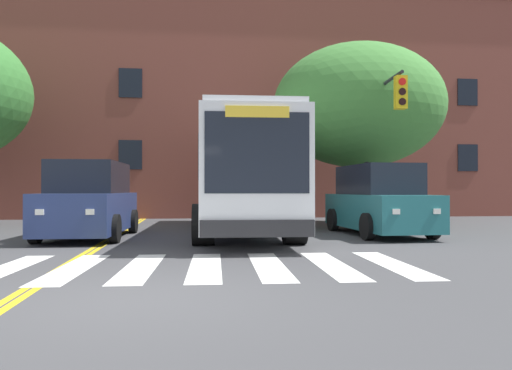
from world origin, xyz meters
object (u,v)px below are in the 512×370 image
at_px(city_bus, 241,176).
at_px(car_navy_near_lane, 90,202).
at_px(car_teal_far_lane, 378,202).
at_px(traffic_light_near_corner, 380,124).
at_px(street_tree_curbside_large, 358,106).
at_px(car_silver_behind_bus, 248,201).

bearing_deg(city_bus, car_navy_near_lane, -162.99).
height_order(car_teal_far_lane, traffic_light_near_corner, traffic_light_near_corner).
bearing_deg(traffic_light_near_corner, car_teal_far_lane, -113.56).
bearing_deg(city_bus, car_teal_far_lane, -19.89).
bearing_deg(street_tree_curbside_large, car_silver_behind_bus, 119.45).
bearing_deg(traffic_light_near_corner, car_silver_behind_bus, 111.01).
xyz_separation_m(car_navy_near_lane, car_teal_far_lane, (8.69, -0.10, -0.02)).
relative_size(city_bus, car_navy_near_lane, 2.47).
height_order(traffic_light_near_corner, street_tree_curbside_large, street_tree_curbside_large).
relative_size(car_teal_far_lane, traffic_light_near_corner, 0.94).
distance_m(car_teal_far_lane, car_silver_behind_bus, 10.97).
xyz_separation_m(traffic_light_near_corner, street_tree_curbside_large, (0.16, 2.64, 1.05)).
distance_m(car_teal_far_lane, street_tree_curbside_large, 5.57).
height_order(car_navy_near_lane, street_tree_curbside_large, street_tree_curbside_large).
bearing_deg(car_silver_behind_bus, city_bus, -98.08).
bearing_deg(car_navy_near_lane, car_teal_far_lane, -0.69).
relative_size(traffic_light_near_corner, street_tree_curbside_large, 0.75).
bearing_deg(car_silver_behind_bus, traffic_light_near_corner, -68.99).
bearing_deg(car_teal_far_lane, street_tree_curbside_large, 78.98).
distance_m(city_bus, street_tree_curbside_large, 6.28).
distance_m(car_silver_behind_bus, traffic_light_near_corner, 10.15).
height_order(city_bus, car_teal_far_lane, city_bus).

